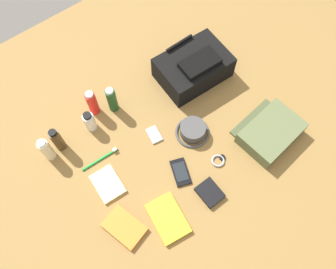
{
  "coord_description": "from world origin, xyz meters",
  "views": [
    {
      "loc": [
        -0.42,
        -0.54,
        1.49
      ],
      "look_at": [
        0.0,
        0.0,
        0.04
      ],
      "focal_mm": 36.91,
      "sensor_mm": 36.0,
      "label": 1
    }
  ],
  "objects": [
    {
      "name": "toiletry_pouch",
      "position": [
        0.39,
        -0.28,
        0.04
      ],
      "size": [
        0.3,
        0.27,
        0.08
      ],
      "color": "#56603D",
      "rests_on": "ground_plane"
    },
    {
      "name": "cologne_bottle",
      "position": [
        -0.42,
        0.27,
        0.07
      ],
      "size": [
        0.05,
        0.05,
        0.15
      ],
      "color": "#473319",
      "rests_on": "ground_plane"
    },
    {
      "name": "ground_plane",
      "position": [
        0.0,
        0.0,
        -0.01
      ],
      "size": [
        2.64,
        2.02,
        0.02
      ],
      "primitive_type": "cube",
      "color": "olive",
      "rests_on": "ground"
    },
    {
      "name": "backpack",
      "position": [
        0.32,
        0.2,
        0.07
      ],
      "size": [
        0.36,
        0.26,
        0.16
      ],
      "color": "black",
      "rests_on": "ground_plane"
    },
    {
      "name": "notepad",
      "position": [
        -0.35,
        -0.02,
        0.01
      ],
      "size": [
        0.12,
        0.16,
        0.02
      ],
      "primitive_type": "cube",
      "rotation": [
        0.0,
        0.0,
        -0.08
      ],
      "color": "beige",
      "rests_on": "ground_plane"
    },
    {
      "name": "shampoo_bottle",
      "position": [
        -0.11,
        0.3,
        0.08
      ],
      "size": [
        0.05,
        0.05,
        0.16
      ],
      "color": "#19471E",
      "rests_on": "ground_plane"
    },
    {
      "name": "cell_phone",
      "position": [
        -0.06,
        -0.17,
        0.01
      ],
      "size": [
        0.11,
        0.14,
        0.01
      ],
      "color": "black",
      "rests_on": "ground_plane"
    },
    {
      "name": "toothbrush",
      "position": [
        -0.3,
        0.1,
        0.01
      ],
      "size": [
        0.19,
        0.02,
        0.02
      ],
      "color": "#198C33",
      "rests_on": "ground_plane"
    },
    {
      "name": "paperback_novel",
      "position": [
        -0.4,
        -0.22,
        0.01
      ],
      "size": [
        0.15,
        0.19,
        0.02
      ],
      "color": "orange",
      "rests_on": "ground_plane"
    },
    {
      "name": "bucket_hat",
      "position": [
        0.11,
        -0.05,
        0.03
      ],
      "size": [
        0.16,
        0.16,
        0.06
      ],
      "color": "#454545",
      "rests_on": "ground_plane"
    },
    {
      "name": "wallet",
      "position": [
        -0.02,
        -0.33,
        0.01
      ],
      "size": [
        0.09,
        0.11,
        0.02
      ],
      "primitive_type": "cube",
      "rotation": [
        0.0,
        0.0,
        -0.01
      ],
      "color": "black",
      "rests_on": "ground_plane"
    },
    {
      "name": "wristwatch",
      "position": [
        0.11,
        -0.23,
        0.01
      ],
      "size": [
        0.07,
        0.06,
        0.01
      ],
      "color": "#99999E",
      "rests_on": "ground_plane"
    },
    {
      "name": "travel_guidebook",
      "position": [
        -0.23,
        -0.3,
        0.01
      ],
      "size": [
        0.15,
        0.21,
        0.02
      ],
      "color": "yellow",
      "rests_on": "ground_plane"
    },
    {
      "name": "sunscreen_spray",
      "position": [
        -0.19,
        0.34,
        0.08
      ],
      "size": [
        0.05,
        0.05,
        0.16
      ],
      "color": "red",
      "rests_on": "ground_plane"
    },
    {
      "name": "lotion_bottle",
      "position": [
        -0.48,
        0.26,
        0.07
      ],
      "size": [
        0.05,
        0.05,
        0.15
      ],
      "color": "beige",
      "rests_on": "ground_plane"
    },
    {
      "name": "toothpaste_tube",
      "position": [
        -0.25,
        0.27,
        0.06
      ],
      "size": [
        0.05,
        0.05,
        0.12
      ],
      "color": "white",
      "rests_on": "ground_plane"
    },
    {
      "name": "media_player",
      "position": [
        -0.04,
        0.05,
        0.01
      ],
      "size": [
        0.07,
        0.09,
        0.01
      ],
      "color": "#B7B7BC",
      "rests_on": "ground_plane"
    }
  ]
}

